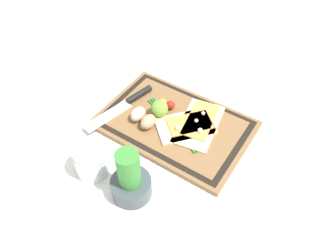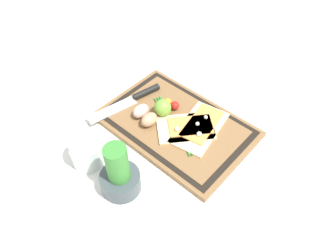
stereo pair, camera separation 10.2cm
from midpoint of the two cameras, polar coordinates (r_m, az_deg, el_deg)
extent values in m
plane|color=white|center=(1.07, -1.56, -0.16)|extent=(6.00, 6.00, 0.00)
cube|color=brown|center=(1.07, -1.57, 0.15)|extent=(0.48, 0.32, 0.02)
cube|color=black|center=(1.06, -1.58, 0.49)|extent=(0.45, 0.29, 0.00)
cube|color=brown|center=(1.06, -1.58, 0.55)|extent=(0.41, 0.26, 0.00)
cube|color=beige|center=(1.05, 2.60, 0.12)|extent=(0.15, 0.23, 0.01)
cube|color=#E08E47|center=(1.05, 2.91, 0.91)|extent=(0.11, 0.17, 0.00)
sphere|color=silver|center=(1.01, 2.65, -1.06)|extent=(0.02, 0.02, 0.02)
sphere|color=silver|center=(1.06, 3.42, 2.07)|extent=(0.01, 0.01, 0.01)
cube|color=beige|center=(1.04, 0.28, -0.03)|extent=(0.20, 0.21, 0.01)
cube|color=#E08E47|center=(1.04, 0.99, 0.32)|extent=(0.15, 0.16, 0.00)
sphere|color=silver|center=(1.02, -1.17, -0.52)|extent=(0.02, 0.02, 0.02)
sphere|color=silver|center=(1.04, 2.16, 0.79)|extent=(0.01, 0.01, 0.01)
cube|color=silver|center=(1.10, -13.09, 1.56)|extent=(0.08, 0.18, 0.00)
cylinder|color=black|center=(1.14, -7.59, 5.36)|extent=(0.04, 0.10, 0.02)
ellipsoid|color=tan|center=(1.03, -6.31, 0.59)|extent=(0.04, 0.06, 0.04)
ellipsoid|color=beige|center=(1.06, -7.98, 1.92)|extent=(0.04, 0.06, 0.04)
sphere|color=#70A838|center=(1.06, -4.19, 2.94)|extent=(0.06, 0.06, 0.06)
sphere|color=red|center=(1.09, -2.25, 3.52)|extent=(0.03, 0.03, 0.03)
sphere|color=gold|center=(1.10, -3.58, 4.00)|extent=(0.03, 0.03, 0.03)
cylinder|color=#388433|center=(1.05, -1.85, 0.25)|extent=(0.24, 0.13, 0.01)
cylinder|color=#388433|center=(1.05, -1.85, 0.25)|extent=(0.25, 0.12, 0.01)
cylinder|color=#388433|center=(1.05, -1.85, 0.25)|extent=(0.26, 0.10, 0.01)
cylinder|color=#3D474C|center=(0.91, -9.64, -10.63)|extent=(0.11, 0.11, 0.06)
cylinder|color=#388433|center=(0.85, -10.24, -8.12)|extent=(0.06, 0.06, 0.14)
cylinder|color=silver|center=(0.97, -16.19, -6.22)|extent=(0.09, 0.09, 0.08)
cylinder|color=olive|center=(0.99, -15.90, -7.06)|extent=(0.08, 0.08, 0.03)
cylinder|color=silver|center=(0.93, -16.78, -4.55)|extent=(0.09, 0.09, 0.01)
camera|label=1|loc=(0.05, -92.87, -3.18)|focal=35.00mm
camera|label=2|loc=(0.05, 87.13, 3.18)|focal=35.00mm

